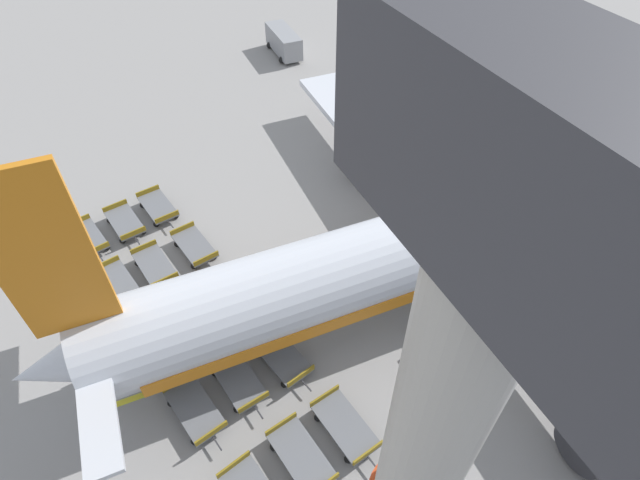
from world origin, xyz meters
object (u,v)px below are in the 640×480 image
at_px(baggage_dolly_row_mid_b_col_c, 234,296).
at_px(baggage_dolly_row_near_col_c, 155,339).
at_px(airplane, 485,229).
at_px(baggage_dolly_row_mid_b_col_a, 158,207).
at_px(service_van, 284,42).
at_px(baggage_dolly_row_near_col_d, 195,409).
at_px(baggage_dolly_row_mid_a_col_a, 125,222).
at_px(baggage_dolly_row_near_col_b, 118,283).
at_px(baggage_dolly_row_mid_b_col_e, 345,426).
at_px(baggage_dolly_row_mid_a_col_e, 301,456).
at_px(baggage_dolly_row_near_col_a, 88,238).
at_px(baggage_dolly_row_mid_a_col_c, 193,318).
at_px(baggage_dolly_row_mid_b_col_b, 195,246).
at_px(baggage_dolly_row_mid_a_col_b, 155,266).
at_px(baggage_dolly_row_mid_a_col_d, 238,380).
at_px(baggage_dolly_row_mid_b_col_d, 282,357).

bearing_deg(baggage_dolly_row_mid_b_col_c, baggage_dolly_row_near_col_c, -78.29).
height_order(airplane, baggage_dolly_row_mid_b_col_a, airplane).
xyz_separation_m(service_van, baggage_dolly_row_mid_b_col_a, (17.63, -15.89, -0.72)).
height_order(baggage_dolly_row_near_col_d, baggage_dolly_row_mid_a_col_a, same).
height_order(baggage_dolly_row_mid_a_col_a, baggage_dolly_row_mid_b_col_c, same).
height_order(baggage_dolly_row_near_col_b, baggage_dolly_row_mid_b_col_e, same).
distance_m(baggage_dolly_row_mid_a_col_e, baggage_dolly_row_mid_b_col_c, 9.16).
distance_m(baggage_dolly_row_near_col_a, baggage_dolly_row_mid_a_col_c, 9.22).
height_order(baggage_dolly_row_near_col_d, baggage_dolly_row_mid_a_col_c, same).
xyz_separation_m(service_van, baggage_dolly_row_near_col_d, (31.76, -17.42, -0.72)).
bearing_deg(service_van, baggage_dolly_row_mid_a_col_e, -21.53).
bearing_deg(baggage_dolly_row_near_col_a, baggage_dolly_row_mid_b_col_b, 58.43).
bearing_deg(service_van, baggage_dolly_row_mid_a_col_a, -44.72).
height_order(service_van, baggage_dolly_row_near_col_d, service_van).
bearing_deg(baggage_dolly_row_mid_a_col_e, baggage_dolly_row_mid_b_col_b, -177.06).
height_order(baggage_dolly_row_near_col_d, baggage_dolly_row_mid_a_col_b, same).
bearing_deg(baggage_dolly_row_near_col_b, baggage_dolly_row_mid_b_col_b, 101.74).
height_order(baggage_dolly_row_mid_a_col_b, baggage_dolly_row_mid_a_col_e, same).
bearing_deg(baggage_dolly_row_mid_b_col_b, baggage_dolly_row_mid_a_col_b, -76.81).
height_order(baggage_dolly_row_mid_a_col_c, baggage_dolly_row_mid_b_col_c, same).
bearing_deg(baggage_dolly_row_near_col_b, baggage_dolly_row_near_col_a, -166.84).
distance_m(airplane, baggage_dolly_row_near_col_a, 22.48).
relative_size(baggage_dolly_row_mid_a_col_c, baggage_dolly_row_mid_a_col_d, 1.00).
distance_m(baggage_dolly_row_near_col_d, baggage_dolly_row_mid_a_col_d, 2.23).
bearing_deg(baggage_dolly_row_mid_a_col_c, baggage_dolly_row_mid_b_col_b, 163.65).
height_order(baggage_dolly_row_near_col_d, baggage_dolly_row_mid_a_col_d, same).
bearing_deg(baggage_dolly_row_near_col_b, service_van, 140.02).
height_order(service_van, baggage_dolly_row_near_col_b, service_van).
distance_m(baggage_dolly_row_mid_a_col_d, baggage_dolly_row_mid_b_col_c, 4.94).
relative_size(baggage_dolly_row_near_col_a, baggage_dolly_row_near_col_d, 1.00).
distance_m(airplane, service_van, 30.33).
distance_m(baggage_dolly_row_near_col_b, baggage_dolly_row_mid_b_col_e, 14.36).
xyz_separation_m(baggage_dolly_row_mid_a_col_a, baggage_dolly_row_mid_b_col_d, (12.75, 5.03, 0.00)).
bearing_deg(airplane, baggage_dolly_row_mid_a_col_b, -115.63).
bearing_deg(baggage_dolly_row_near_col_d, baggage_dolly_row_mid_a_col_c, 165.72).
distance_m(airplane, baggage_dolly_row_near_col_c, 17.50).
bearing_deg(baggage_dolly_row_mid_b_col_d, baggage_dolly_row_near_col_a, -149.52).
distance_m(baggage_dolly_row_mid_a_col_d, baggage_dolly_row_mid_b_col_b, 9.20).
relative_size(baggage_dolly_row_mid_b_col_b, baggage_dolly_row_mid_b_col_d, 1.00).
relative_size(baggage_dolly_row_near_col_c, baggage_dolly_row_mid_a_col_e, 1.00).
relative_size(airplane, baggage_dolly_row_mid_b_col_e, 11.62).
height_order(baggage_dolly_row_mid_a_col_e, baggage_dolly_row_mid_b_col_e, same).
relative_size(baggage_dolly_row_mid_a_col_b, baggage_dolly_row_mid_b_col_d, 1.00).
bearing_deg(baggage_dolly_row_mid_a_col_a, baggage_dolly_row_mid_a_col_c, 11.84).
distance_m(baggage_dolly_row_near_col_a, baggage_dolly_row_mid_b_col_a, 4.46).
distance_m(baggage_dolly_row_mid_a_col_b, baggage_dolly_row_mid_b_col_e, 13.75).
bearing_deg(baggage_dolly_row_near_col_a, baggage_dolly_row_mid_b_col_e, 26.82).
bearing_deg(baggage_dolly_row_mid_b_col_d, baggage_dolly_row_mid_a_col_d, -83.81).
distance_m(baggage_dolly_row_mid_a_col_a, baggage_dolly_row_mid_a_col_b, 4.46).
relative_size(baggage_dolly_row_mid_a_col_a, baggage_dolly_row_mid_b_col_c, 1.00).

